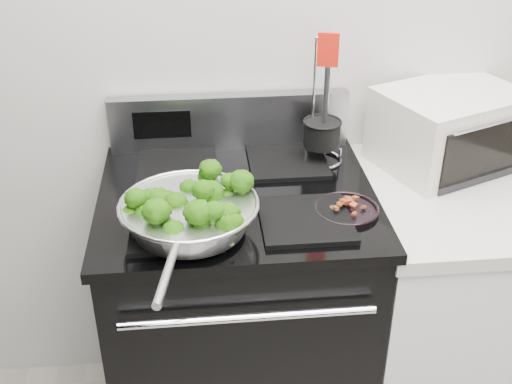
{
  "coord_description": "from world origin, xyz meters",
  "views": [
    {
      "loc": [
        -0.4,
        -0.17,
        1.87
      ],
      "look_at": [
        -0.25,
        1.36,
        0.98
      ],
      "focal_mm": 45.0,
      "sensor_mm": 36.0,
      "label": 1
    }
  ],
  "objects": [
    {
      "name": "back_wall",
      "position": [
        0.0,
        1.75,
        1.35
      ],
      "size": [
        4.0,
        0.02,
        2.7
      ],
      "primitive_type": "cube",
      "color": "beige",
      "rests_on": "ground"
    },
    {
      "name": "gas_range",
      "position": [
        -0.3,
        1.41,
        0.49
      ],
      "size": [
        0.79,
        0.69,
        1.13
      ],
      "color": "black",
      "rests_on": "floor"
    },
    {
      "name": "counter",
      "position": [
        0.39,
        1.41,
        0.46
      ],
      "size": [
        0.62,
        0.68,
        0.92
      ],
      "color": "white",
      "rests_on": "floor"
    },
    {
      "name": "skillet",
      "position": [
        -0.44,
        1.22,
        1.01
      ],
      "size": [
        0.36,
        0.57,
        0.08
      ],
      "rotation": [
        0.0,
        0.0,
        -0.18
      ],
      "color": "silver",
      "rests_on": "gas_range"
    },
    {
      "name": "broccoli_pile",
      "position": [
        -0.43,
        1.22,
        1.03
      ],
      "size": [
        0.28,
        0.28,
        0.1
      ],
      "primitive_type": null,
      "color": "#103204",
      "rests_on": "skillet"
    },
    {
      "name": "bacon_plate",
      "position": [
        -0.01,
        1.28,
        0.97
      ],
      "size": [
        0.18,
        0.18,
        0.04
      ],
      "rotation": [
        0.0,
        0.0,
        -0.39
      ],
      "color": "black",
      "rests_on": "gas_range"
    },
    {
      "name": "utensil_holder",
      "position": [
        -0.02,
        1.58,
        1.02
      ],
      "size": [
        0.13,
        0.13,
        0.41
      ],
      "rotation": [
        0.0,
        0.0,
        -0.28
      ],
      "color": "silver",
      "rests_on": "gas_range"
    },
    {
      "name": "toaster_oven",
      "position": [
        0.38,
        1.59,
        1.04
      ],
      "size": [
        0.51,
        0.45,
        0.24
      ],
      "rotation": [
        0.0,
        0.0,
        0.39
      ],
      "color": "silver",
      "rests_on": "counter"
    }
  ]
}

